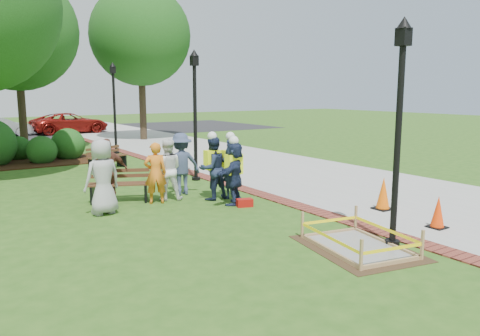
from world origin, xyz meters
TOP-DOWN VIEW (x-y plane):
  - ground at (0.00, 0.00)m, footprint 100.00×100.00m
  - sidewalk at (5.00, 10.00)m, footprint 6.00×60.00m
  - brick_edging at (1.75, 10.00)m, footprint 0.50×60.00m
  - mulch_bed at (-3.00, 12.00)m, footprint 7.00×3.00m
  - parking_lot at (0.00, 27.00)m, footprint 36.00×12.00m
  - wet_concrete_pad at (0.54, -2.77)m, footprint 2.10×2.57m
  - bench_near at (-1.93, 3.38)m, footprint 1.67×1.12m
  - bench_far at (-0.49, 8.84)m, footprint 1.64×1.07m
  - cone_front at (2.96, -2.81)m, footprint 0.36×0.36m
  - cone_back at (3.26, -1.10)m, footprint 0.42×0.42m
  - cone_far at (3.46, 10.55)m, footprint 0.36×0.36m
  - toolbox at (0.57, 1.09)m, footprint 0.46×0.34m
  - lamp_near at (1.25, -3.00)m, footprint 0.28×0.28m
  - lamp_mid at (1.25, 5.00)m, footprint 0.28×0.28m
  - lamp_far at (1.25, 13.00)m, footprint 0.28×0.28m
  - tree_back at (-2.35, 15.49)m, footprint 5.52×5.52m
  - tree_right at (4.82, 18.44)m, footprint 5.91×5.91m
  - shrub_c at (-2.29, 11.76)m, footprint 1.22×1.22m
  - shrub_d at (-1.07, 12.46)m, footprint 1.45×1.45m
  - shrub_e at (-2.92, 13.38)m, footprint 1.10×1.10m
  - casual_person_a at (-2.67, 2.36)m, footprint 0.64×0.48m
  - casual_person_b at (-1.18, 2.69)m, footprint 0.59×0.47m
  - casual_person_c at (-0.75, 2.89)m, footprint 0.63×0.53m
  - casual_person_d at (-2.20, 3.38)m, footprint 0.58×0.40m
  - casual_person_e at (-0.13, 3.30)m, footprint 0.59×0.41m
  - hivis_worker_a at (0.50, 1.50)m, footprint 0.62×0.60m
  - hivis_worker_b at (0.80, 2.14)m, footprint 0.62×0.49m
  - hivis_worker_c at (0.30, 2.25)m, footprint 0.59×0.42m
  - parked_car_b at (-2.32, 25.15)m, footprint 2.54×4.51m
  - parked_car_c at (2.18, 25.35)m, footprint 2.57×4.98m

SIDE VIEW (x-z plane):
  - ground at x=0.00m, z-range 0.00..0.00m
  - shrub_c at x=-2.29m, z-range -0.61..0.61m
  - shrub_d at x=-1.07m, z-range -0.73..0.73m
  - shrub_e at x=-2.92m, z-range -0.55..0.55m
  - parked_car_b at x=-2.32m, z-range -0.70..0.70m
  - parked_car_c at x=2.18m, z-range -0.78..0.78m
  - parking_lot at x=0.00m, z-range 0.00..0.01m
  - sidewalk at x=5.00m, z-range 0.00..0.02m
  - brick_edging at x=1.75m, z-range 0.00..0.03m
  - mulch_bed at x=-3.00m, z-range -0.01..0.04m
  - toolbox at x=0.57m, z-range 0.00..0.20m
  - wet_concrete_pad at x=0.54m, z-range -0.04..0.51m
  - bench_far at x=-0.49m, z-range -0.15..0.69m
  - bench_near at x=-1.93m, z-range -0.16..0.71m
  - cone_far at x=3.46m, z-range -0.01..0.69m
  - cone_front at x=2.96m, z-range -0.01..0.71m
  - cone_back at x=3.26m, z-range -0.02..0.82m
  - casual_person_b at x=-1.18m, z-range 0.00..1.62m
  - casual_person_c at x=-0.75m, z-range 0.00..1.68m
  - casual_person_d at x=-2.20m, z-range 0.00..1.72m
  - casual_person_e at x=-0.13m, z-range 0.00..1.77m
  - hivis_worker_a at x=0.50m, z-range 0.00..1.80m
  - casual_person_a at x=-2.67m, z-range 0.00..1.82m
  - hivis_worker_b at x=0.80m, z-range -0.01..1.84m
  - hivis_worker_c at x=0.30m, z-range -0.01..1.86m
  - lamp_near at x=1.25m, z-range 0.35..4.61m
  - lamp_mid at x=1.25m, z-range 0.35..4.61m
  - lamp_far at x=1.25m, z-range 0.35..4.61m
  - tree_back at x=-2.35m, z-range 1.46..9.91m
  - tree_right at x=4.82m, z-range 1.60..10.74m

